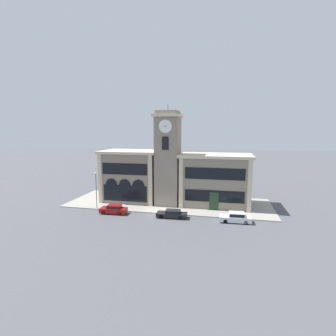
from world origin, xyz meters
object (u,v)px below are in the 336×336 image
(parked_car_near, at_px, (114,209))
(parked_car_mid, at_px, (172,214))
(street_lamp, at_px, (96,185))
(parked_car_far, at_px, (236,217))

(parked_car_near, bearing_deg, parked_car_mid, 178.21)
(parked_car_near, relative_size, street_lamp, 0.68)
(parked_car_near, distance_m, parked_car_far, 18.98)
(parked_car_far, distance_m, street_lamp, 23.12)
(street_lamp, bearing_deg, parked_car_near, -23.62)
(parked_car_far, xyz_separation_m, street_lamp, (-22.80, 1.67, 3.44))
(parked_car_near, xyz_separation_m, street_lamp, (-3.82, 1.67, 3.43))
(parked_car_far, relative_size, street_lamp, 0.73)
(parked_car_near, distance_m, street_lamp, 5.40)
(parked_car_near, xyz_separation_m, parked_car_far, (18.98, 0.00, -0.00))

